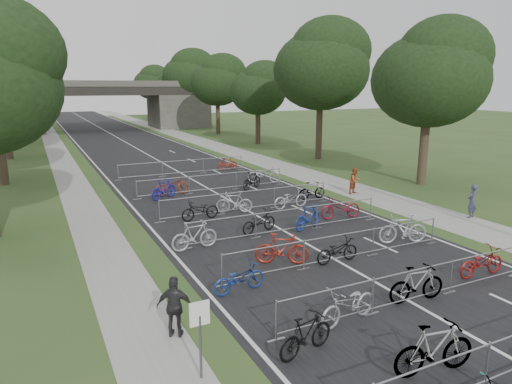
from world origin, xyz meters
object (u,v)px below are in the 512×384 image
(overpass_bridge, at_px, (102,105))
(pedestrian_b, at_px, (355,181))
(pedestrian_a, at_px, (472,201))
(park_sign, at_px, (200,326))
(pedestrian_c, at_px, (175,307))
(bike_1, at_px, (434,349))

(overpass_bridge, bearing_deg, pedestrian_b, -81.52)
(pedestrian_a, height_order, pedestrian_b, pedestrian_a)
(park_sign, bearing_deg, pedestrian_a, 20.85)
(overpass_bridge, bearing_deg, pedestrian_c, -96.46)
(pedestrian_b, bearing_deg, park_sign, -150.87)
(pedestrian_b, bearing_deg, pedestrian_a, -87.18)
(pedestrian_a, bearing_deg, bike_1, 19.00)
(overpass_bridge, xyz_separation_m, pedestrian_b, (7.35, -49.29, -2.75))
(pedestrian_c, bearing_deg, park_sign, 120.98)
(bike_1, height_order, pedestrian_a, pedestrian_a)
(pedestrian_a, relative_size, pedestrian_c, 1.03)
(bike_1, distance_m, pedestrian_b, 17.61)
(park_sign, distance_m, pedestrian_b, 19.03)
(pedestrian_b, height_order, pedestrian_c, pedestrian_c)
(park_sign, bearing_deg, pedestrian_b, 41.93)
(pedestrian_c, bearing_deg, bike_1, 170.11)
(pedestrian_a, bearing_deg, park_sign, 3.84)
(park_sign, height_order, pedestrian_b, park_sign)
(bike_1, height_order, pedestrian_c, pedestrian_c)
(pedestrian_a, distance_m, pedestrian_c, 16.54)
(pedestrian_b, bearing_deg, pedestrian_c, -155.47)
(park_sign, distance_m, pedestrian_a, 17.13)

